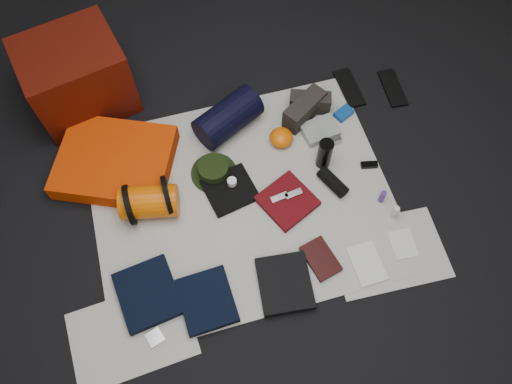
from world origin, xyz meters
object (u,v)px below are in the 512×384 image
object	(u,v)px
water_bottle	(325,154)
stuff_sack	(149,202)
red_cabinet	(77,77)
navy_duffel	(228,117)
paperback_book	(321,259)
compact_camera	(330,140)
sleeping_pad	(115,162)

from	to	relation	value
water_bottle	stuff_sack	bearing A→B (deg)	-178.78
red_cabinet	navy_duffel	size ratio (longest dim) A/B	1.40
navy_duffel	paperback_book	size ratio (longest dim) A/B	1.84
water_bottle	compact_camera	world-z (taller)	water_bottle
red_cabinet	navy_duffel	xyz separation A→B (m)	(0.77, -0.42, -0.12)
sleeping_pad	compact_camera	distance (m)	1.22
red_cabinet	compact_camera	xyz separation A→B (m)	(1.31, -0.67, -0.20)
stuff_sack	compact_camera	bearing A→B (deg)	7.78
stuff_sack	compact_camera	world-z (taller)	stuff_sack
sleeping_pad	stuff_sack	world-z (taller)	stuff_sack
red_cabinet	water_bottle	distance (m)	1.46
stuff_sack	red_cabinet	bearing A→B (deg)	106.36
compact_camera	paperback_book	xyz separation A→B (m)	(-0.29, -0.66, -0.01)
red_cabinet	paperback_book	bearing A→B (deg)	-65.06
red_cabinet	compact_camera	world-z (taller)	red_cabinet
sleeping_pad	red_cabinet	bearing A→B (deg)	101.08
navy_duffel	water_bottle	distance (m)	0.59
red_cabinet	stuff_sack	world-z (taller)	red_cabinet
stuff_sack	navy_duffel	size ratio (longest dim) A/B	0.78
water_bottle	paperback_book	xyz separation A→B (m)	(-0.20, -0.54, -0.09)
navy_duffel	water_bottle	xyz separation A→B (m)	(0.45, -0.38, 0.00)
navy_duffel	water_bottle	bearing A→B (deg)	-67.17
sleeping_pad	stuff_sack	distance (m)	0.34
sleeping_pad	water_bottle	world-z (taller)	water_bottle
water_bottle	red_cabinet	bearing A→B (deg)	146.76
water_bottle	compact_camera	xyz separation A→B (m)	(0.09, 0.12, -0.08)
compact_camera	paperback_book	world-z (taller)	compact_camera
stuff_sack	navy_duffel	world-z (taller)	navy_duffel
compact_camera	red_cabinet	bearing A→B (deg)	148.41
sleeping_pad	water_bottle	distance (m)	1.16
sleeping_pad	stuff_sack	size ratio (longest dim) A/B	2.05
red_cabinet	paperback_book	xyz separation A→B (m)	(1.02, -1.34, -0.20)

